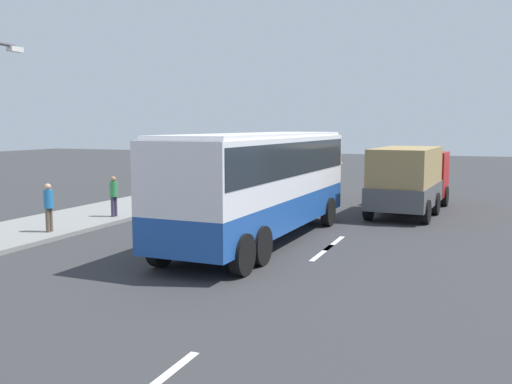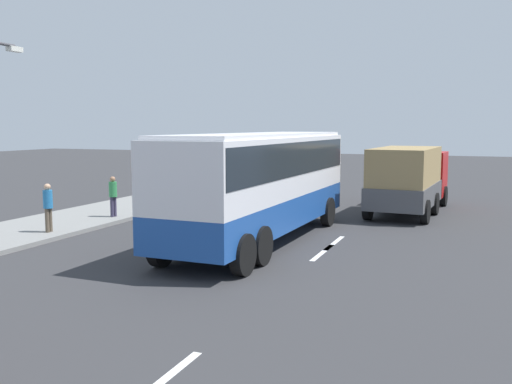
% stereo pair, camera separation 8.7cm
% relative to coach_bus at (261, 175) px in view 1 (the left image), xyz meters
% --- Properties ---
extents(ground_plane, '(120.00, 120.00, 0.00)m').
position_rel_coach_bus_xyz_m(ground_plane, '(-0.47, 0.35, -2.22)').
color(ground_plane, '#333335').
extents(sidewalk_curb, '(80.00, 4.00, 0.15)m').
position_rel_coach_bus_xyz_m(sidewalk_curb, '(-0.47, 8.42, -2.14)').
color(sidewalk_curb, gray).
rests_on(sidewalk_curb, ground_plane).
extents(lane_centreline, '(32.60, 0.16, 0.01)m').
position_rel_coach_bus_xyz_m(lane_centreline, '(-5.87, -2.33, -2.21)').
color(lane_centreline, white).
rests_on(lane_centreline, ground_plane).
extents(coach_bus, '(10.80, 2.98, 3.58)m').
position_rel_coach_bus_xyz_m(coach_bus, '(0.00, 0.00, 0.00)').
color(coach_bus, '#1E4C9E').
rests_on(coach_bus, ground_plane).
extents(cargo_truck, '(7.45, 2.98, 2.90)m').
position_rel_coach_bus_xyz_m(cargo_truck, '(8.27, -3.81, -0.63)').
color(cargo_truck, red).
rests_on(cargo_truck, ground_plane).
extents(car_silver_hatch, '(4.13, 1.94, 1.50)m').
position_rel_coach_bus_xyz_m(car_silver_hatch, '(9.96, 3.04, -1.42)').
color(car_silver_hatch, silver).
rests_on(car_silver_hatch, ground_plane).
extents(pedestrian_near_curb, '(0.32, 0.32, 1.69)m').
position_rel_coach_bus_xyz_m(pedestrian_near_curb, '(-1.83, 7.20, -1.09)').
color(pedestrian_near_curb, brown).
rests_on(pedestrian_near_curb, sidewalk_curb).
extents(pedestrian_at_crossing, '(0.32, 0.32, 1.64)m').
position_rel_coach_bus_xyz_m(pedestrian_at_crossing, '(1.81, 7.12, -1.12)').
color(pedestrian_at_crossing, '#38334C').
rests_on(pedestrian_at_crossing, sidewalk_curb).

